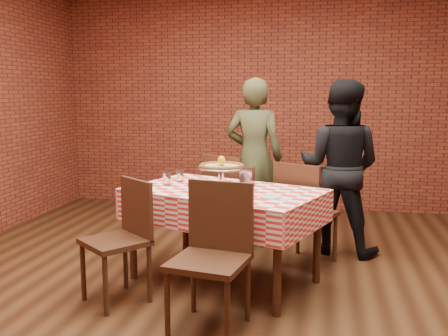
{
  "coord_description": "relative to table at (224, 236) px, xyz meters",
  "views": [
    {
      "loc": [
        0.69,
        -3.51,
        1.52
      ],
      "look_at": [
        -0.09,
        0.39,
        0.91
      ],
      "focal_mm": 40.06,
      "sensor_mm": 36.0,
      "label": 1
    }
  ],
  "objects": [
    {
      "name": "sweetener_packet_b",
      "position": [
        0.49,
        -0.32,
        0.39
      ],
      "size": [
        0.06,
        0.04,
        0.0
      ],
      "primitive_type": "cube",
      "rotation": [
        0.0,
        0.0,
        -0.21
      ],
      "color": "white",
      "rests_on": "tablecloth"
    },
    {
      "name": "chair_far_left",
      "position": [
        -0.06,
        0.85,
        0.09
      ],
      "size": [
        0.61,
        0.61,
        0.93
      ],
      "primitive_type": null,
      "rotation": [
        0.0,
        0.0,
        2.65
      ],
      "color": "#442514",
      "rests_on": "ground"
    },
    {
      "name": "chair_far_right",
      "position": [
        0.64,
        0.55,
        0.09
      ],
      "size": [
        0.59,
        0.59,
        0.92
      ],
      "primitive_type": null,
      "rotation": [
        0.0,
        0.0,
        2.68
      ],
      "color": "#442514",
      "rests_on": "ground"
    },
    {
      "name": "diner_black",
      "position": [
        0.92,
        0.96,
        0.44
      ],
      "size": [
        0.93,
        0.81,
        1.64
      ],
      "primitive_type": "imported",
      "rotation": [
        0.0,
        0.0,
        2.87
      ],
      "color": "black",
      "rests_on": "ground"
    },
    {
      "name": "tablecloth",
      "position": [
        0.0,
        0.0,
        0.26
      ],
      "size": [
        1.73,
        1.39,
        0.25
      ],
      "primitive_type": null,
      "rotation": [
        0.0,
        0.0,
        -0.36
      ],
      "color": "red",
      "rests_on": "table"
    },
    {
      "name": "water_glass_right",
      "position": [
        -0.44,
        0.26,
        0.44
      ],
      "size": [
        0.09,
        0.09,
        0.11
      ],
      "primitive_type": "cylinder",
      "rotation": [
        0.0,
        0.0,
        -0.36
      ],
      "color": "white",
      "rests_on": "tablecloth"
    },
    {
      "name": "condiment_caddy",
      "position": [
        0.15,
        0.23,
        0.46
      ],
      "size": [
        0.12,
        0.11,
        0.15
      ],
      "primitive_type": "cube",
      "rotation": [
        0.0,
        0.0,
        -0.21
      ],
      "color": "silver",
      "rests_on": "tablecloth"
    },
    {
      "name": "pizza",
      "position": [
        -0.02,
        -0.01,
        0.56
      ],
      "size": [
        0.36,
        0.36,
        0.03
      ],
      "primitive_type": "cylinder",
      "rotation": [
        0.0,
        0.0,
        0.03
      ],
      "color": "beige",
      "rests_on": "pizza_stand"
    },
    {
      "name": "back_wall",
      "position": [
        0.07,
        2.7,
        1.08
      ],
      "size": [
        5.5,
        0.0,
        5.5
      ],
      "primitive_type": "plane",
      "rotation": [
        1.57,
        0.0,
        0.0
      ],
      "color": "maroon",
      "rests_on": "ground"
    },
    {
      "name": "diner_olive",
      "position": [
        0.04,
        1.4,
        0.46
      ],
      "size": [
        0.63,
        0.43,
        1.67
      ],
      "primitive_type": "imported",
      "rotation": [
        0.0,
        0.0,
        3.09
      ],
      "color": "#434728",
      "rests_on": "ground"
    },
    {
      "name": "lemon",
      "position": [
        -0.02,
        -0.01,
        0.61
      ],
      "size": [
        0.06,
        0.06,
        0.08
      ],
      "primitive_type": "ellipsoid",
      "rotation": [
        0.0,
        0.0,
        0.03
      ],
      "color": "yellow",
      "rests_on": "pizza"
    },
    {
      "name": "table",
      "position": [
        0.0,
        0.0,
        0.0
      ],
      "size": [
        1.68,
        1.34,
        0.75
      ],
      "primitive_type": "cube",
      "rotation": [
        0.0,
        0.0,
        -0.36
      ],
      "color": "#442514",
      "rests_on": "ground"
    },
    {
      "name": "ground",
      "position": [
        0.07,
        -0.3,
        -0.38
      ],
      "size": [
        6.0,
        6.0,
        0.0
      ],
      "primitive_type": "plane",
      "color": "black",
      "rests_on": "ground"
    },
    {
      "name": "water_glass_left",
      "position": [
        -0.5,
        0.08,
        0.44
      ],
      "size": [
        0.09,
        0.09,
        0.11
      ],
      "primitive_type": "cylinder",
      "rotation": [
        0.0,
        0.0,
        -0.36
      ],
      "color": "white",
      "rests_on": "tablecloth"
    },
    {
      "name": "chair_near_left",
      "position": [
        -0.69,
        -0.55,
        0.07
      ],
      "size": [
        0.58,
        0.58,
        0.89
      ],
      "primitive_type": null,
      "rotation": [
        0.0,
        0.0,
        -0.67
      ],
      "color": "#442514",
      "rests_on": "ground"
    },
    {
      "name": "chair_near_right",
      "position": [
        0.07,
        -0.84,
        0.09
      ],
      "size": [
        0.52,
        0.52,
        0.94
      ],
      "primitive_type": null,
      "rotation": [
        0.0,
        0.0,
        -0.16
      ],
      "color": "#442514",
      "rests_on": "ground"
    },
    {
      "name": "pizza_stand",
      "position": [
        -0.02,
        -0.01,
        0.47
      ],
      "size": [
        0.41,
        0.41,
        0.18
      ],
      "primitive_type": null,
      "rotation": [
        0.0,
        0.0,
        0.03
      ],
      "color": "silver",
      "rests_on": "tablecloth"
    },
    {
      "name": "sweetener_packet_a",
      "position": [
        0.52,
        -0.36,
        0.39
      ],
      "size": [
        0.05,
        0.04,
        0.0
      ],
      "primitive_type": "cube",
      "rotation": [
        0.0,
        0.0,
        -0.12
      ],
      "color": "white",
      "rests_on": "tablecloth"
    },
    {
      "name": "side_plate",
      "position": [
        0.4,
        -0.25,
        0.39
      ],
      "size": [
        0.2,
        0.2,
        0.01
      ],
      "primitive_type": "cylinder",
      "rotation": [
        0.0,
        0.0,
        -0.36
      ],
      "color": "white",
      "rests_on": "tablecloth"
    }
  ]
}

